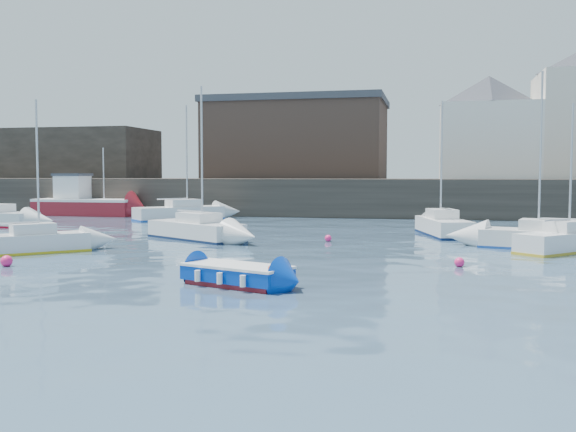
% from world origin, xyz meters
% --- Properties ---
extents(water, '(220.00, 220.00, 0.00)m').
position_xyz_m(water, '(0.00, 0.00, 0.00)').
color(water, '#2D4760').
rests_on(water, ground).
extents(quay_wall, '(90.00, 5.00, 3.00)m').
position_xyz_m(quay_wall, '(0.00, 35.00, 1.50)').
color(quay_wall, '#28231E').
rests_on(quay_wall, ground).
extents(land_strip, '(90.00, 32.00, 2.80)m').
position_xyz_m(land_strip, '(0.00, 53.00, 1.40)').
color(land_strip, '#28231E').
rests_on(land_strip, ground).
extents(bldg_east_d, '(11.14, 11.14, 8.95)m').
position_xyz_m(bldg_east_d, '(11.00, 41.50, 7.36)').
color(bldg_east_d, white).
rests_on(bldg_east_d, land_strip).
extents(warehouse, '(16.40, 10.40, 7.60)m').
position_xyz_m(warehouse, '(-6.00, 43.00, 6.62)').
color(warehouse, '#3D2D26').
rests_on(warehouse, land_strip).
extents(bldg_west, '(14.00, 8.00, 5.00)m').
position_xyz_m(bldg_west, '(-28.00, 42.00, 5.30)').
color(bldg_west, '#353028').
rests_on(bldg_west, land_strip).
extents(blue_dinghy, '(3.71, 2.59, 0.65)m').
position_xyz_m(blue_dinghy, '(0.56, 2.34, 0.36)').
color(blue_dinghy, maroon).
rests_on(blue_dinghy, ground).
extents(fishing_boat, '(8.34, 3.14, 5.52)m').
position_xyz_m(fishing_boat, '(-21.58, 31.50, 1.07)').
color(fishing_boat, maroon).
rests_on(fishing_boat, ground).
extents(sailboat_a, '(4.74, 4.70, 6.58)m').
position_xyz_m(sailboat_a, '(-10.60, 8.13, 0.46)').
color(sailboat_a, silver).
rests_on(sailboat_a, ground).
extents(sailboat_b, '(6.16, 4.95, 7.83)m').
position_xyz_m(sailboat_b, '(-5.61, 15.14, 0.51)').
color(sailboat_b, silver).
rests_on(sailboat_b, ground).
extents(sailboat_c, '(4.52, 4.64, 6.46)m').
position_xyz_m(sailboat_c, '(11.92, 13.47, 0.49)').
color(sailboat_c, silver).
rests_on(sailboat_c, ground).
extents(sailboat_d, '(6.58, 3.57, 8.00)m').
position_xyz_m(sailboat_d, '(11.66, 14.46, 0.49)').
color(sailboat_d, silver).
rests_on(sailboat_d, ground).
extents(sailboat_f, '(3.21, 6.00, 7.45)m').
position_xyz_m(sailboat_f, '(6.97, 20.22, 0.52)').
color(sailboat_f, silver).
rests_on(sailboat_f, ground).
extents(sailboat_h, '(6.16, 6.11, 8.46)m').
position_xyz_m(sailboat_h, '(-11.86, 28.27, 0.55)').
color(sailboat_h, silver).
rests_on(sailboat_h, ground).
extents(buoy_near, '(0.43, 0.43, 0.43)m').
position_xyz_m(buoy_near, '(-8.93, 4.41, 0.00)').
color(buoy_near, '#FF2272').
rests_on(buoy_near, ground).
extents(buoy_mid, '(0.36, 0.36, 0.36)m').
position_xyz_m(buoy_mid, '(7.35, 7.95, 0.00)').
color(buoy_mid, '#FF2272').
rests_on(buoy_mid, ground).
extents(buoy_far, '(0.34, 0.34, 0.34)m').
position_xyz_m(buoy_far, '(1.26, 15.70, 0.00)').
color(buoy_far, '#FF2272').
rests_on(buoy_far, ground).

